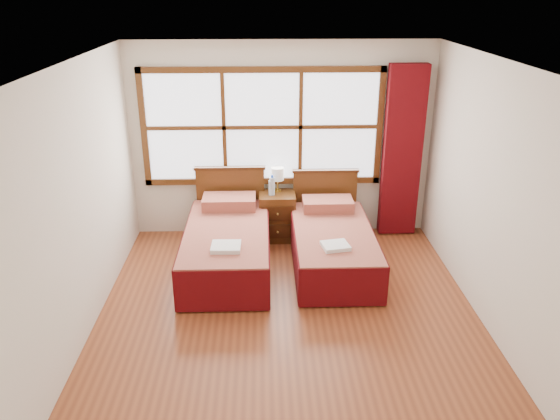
{
  "coord_description": "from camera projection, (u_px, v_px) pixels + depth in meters",
  "views": [
    {
      "loc": [
        -0.24,
        -4.8,
        3.24
      ],
      "look_at": [
        -0.07,
        0.7,
        0.95
      ],
      "focal_mm": 35.0,
      "sensor_mm": 36.0,
      "label": 1
    }
  ],
  "objects": [
    {
      "name": "bed_left",
      "position": [
        227.0,
        244.0,
        6.65
      ],
      "size": [
        1.01,
        2.03,
        0.98
      ],
      "color": "#3F1F0D",
      "rests_on": "floor"
    },
    {
      "name": "wall_left",
      "position": [
        77.0,
        207.0,
        5.12
      ],
      "size": [
        0.0,
        4.5,
        4.5
      ],
      "primitive_type": "plane",
      "rotation": [
        1.57,
        0.0,
        1.57
      ],
      "color": "silver",
      "rests_on": "floor"
    },
    {
      "name": "ceiling",
      "position": [
        290.0,
        64.0,
        4.68
      ],
      "size": [
        4.5,
        4.5,
        0.0
      ],
      "primitive_type": "plane",
      "rotation": [
        3.14,
        0.0,
        0.0
      ],
      "color": "white",
      "rests_on": "wall_back"
    },
    {
      "name": "bottle_far",
      "position": [
        271.0,
        188.0,
        7.19
      ],
      "size": [
        0.06,
        0.06,
        0.23
      ],
      "color": "silver",
      "rests_on": "nightstand"
    },
    {
      "name": "floor",
      "position": [
        289.0,
        320.0,
        5.68
      ],
      "size": [
        4.5,
        4.5,
        0.0
      ],
      "primitive_type": "plane",
      "color": "brown",
      "rests_on": "ground"
    },
    {
      "name": "curtain",
      "position": [
        402.0,
        152.0,
        7.22
      ],
      "size": [
        0.5,
        0.16,
        2.3
      ],
      "primitive_type": "cube",
      "color": "#640A0F",
      "rests_on": "wall_back"
    },
    {
      "name": "window",
      "position": [
        262.0,
        127.0,
        7.13
      ],
      "size": [
        3.16,
        0.06,
        1.56
      ],
      "color": "white",
      "rests_on": "wall_back"
    },
    {
      "name": "bottle_near",
      "position": [
        272.0,
        186.0,
        7.19
      ],
      "size": [
        0.07,
        0.07,
        0.27
      ],
      "color": "silver",
      "rests_on": "nightstand"
    },
    {
      "name": "wall_right",
      "position": [
        497.0,
        202.0,
        5.24
      ],
      "size": [
        0.0,
        4.5,
        4.5
      ],
      "primitive_type": "plane",
      "rotation": [
        1.57,
        0.0,
        -1.57
      ],
      "color": "silver",
      "rests_on": "floor"
    },
    {
      "name": "towels_right",
      "position": [
        335.0,
        246.0,
        6.11
      ],
      "size": [
        0.34,
        0.31,
        0.05
      ],
      "rotation": [
        0.0,
        0.0,
        0.19
      ],
      "color": "white",
      "rests_on": "bed_right"
    },
    {
      "name": "nightstand",
      "position": [
        277.0,
        216.0,
        7.39
      ],
      "size": [
        0.48,
        0.48,
        0.64
      ],
      "color": "#542E12",
      "rests_on": "floor"
    },
    {
      "name": "towels_left",
      "position": [
        226.0,
        247.0,
        6.02
      ],
      "size": [
        0.33,
        0.29,
        0.05
      ],
      "rotation": [
        0.0,
        0.0,
        -0.02
      ],
      "color": "white",
      "rests_on": "bed_left"
    },
    {
      "name": "wall_back",
      "position": [
        281.0,
        141.0,
        7.25
      ],
      "size": [
        4.0,
        0.0,
        4.0
      ],
      "primitive_type": "plane",
      "rotation": [
        1.57,
        0.0,
        0.0
      ],
      "color": "silver",
      "rests_on": "floor"
    },
    {
      "name": "lamp",
      "position": [
        278.0,
        175.0,
        7.28
      ],
      "size": [
        0.17,
        0.17,
        0.33
      ],
      "color": "gold",
      "rests_on": "nightstand"
    },
    {
      "name": "bed_right",
      "position": [
        332.0,
        244.0,
        6.69
      ],
      "size": [
        0.96,
        1.98,
        0.93
      ],
      "color": "#3F1F0D",
      "rests_on": "floor"
    }
  ]
}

